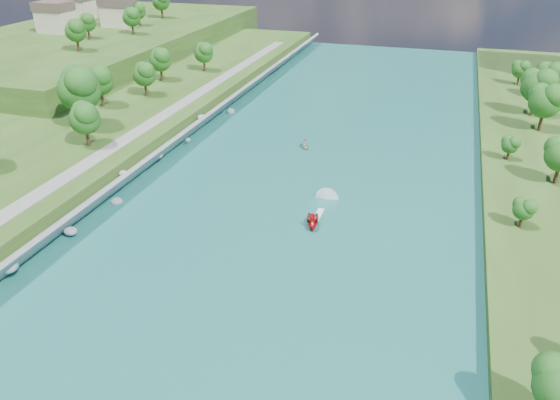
% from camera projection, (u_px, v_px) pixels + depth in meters
% --- Properties ---
extents(ground, '(260.00, 260.00, 0.00)m').
position_uv_depth(ground, '(237.00, 284.00, 63.48)').
color(ground, '#2D5119').
rests_on(ground, ground).
extents(river_water, '(55.00, 240.00, 0.10)m').
position_uv_depth(river_water, '(287.00, 207.00, 80.45)').
color(river_water, '#195F50').
rests_on(river_water, ground).
extents(berm_west, '(45.00, 240.00, 3.50)m').
position_uv_depth(berm_west, '(7.00, 157.00, 92.96)').
color(berm_west, '#2D5119').
rests_on(berm_west, ground).
extents(ridge_west, '(60.00, 120.00, 9.00)m').
position_uv_depth(ridge_west, '(96.00, 45.00, 164.05)').
color(ridge_west, '#2D5119').
rests_on(ridge_west, ground).
extents(riprap_bank, '(3.99, 236.00, 4.31)m').
position_uv_depth(riprap_bank, '(128.00, 177.00, 85.68)').
color(riprap_bank, slate).
rests_on(riprap_bank, ground).
extents(riverside_path, '(3.00, 200.00, 0.10)m').
position_uv_depth(riverside_path, '(93.00, 160.00, 87.49)').
color(riverside_path, gray).
rests_on(riverside_path, berm_west).
extents(ridge_houses, '(29.50, 29.50, 8.40)m').
position_uv_depth(ridge_houses, '(84.00, 11.00, 165.92)').
color(ridge_houses, beige).
rests_on(ridge_houses, ridge_west).
extents(trees_east, '(16.98, 143.00, 11.49)m').
position_uv_depth(trees_east, '(557.00, 143.00, 86.59)').
color(trees_east, '#144D17').
rests_on(trees_east, berm_east).
extents(trees_ridge, '(13.03, 57.87, 10.07)m').
position_uv_depth(trees_ridge, '(126.00, 15.00, 156.84)').
color(trees_ridge, '#144D17').
rests_on(trees_ridge, ridge_west).
extents(motorboat, '(3.60, 18.70, 2.25)m').
position_uv_depth(motorboat, '(316.00, 216.00, 76.72)').
color(motorboat, red).
rests_on(motorboat, river_water).
extents(raft, '(3.46, 3.79, 1.66)m').
position_uv_depth(raft, '(305.00, 146.00, 101.28)').
color(raft, gray).
rests_on(raft, river_water).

